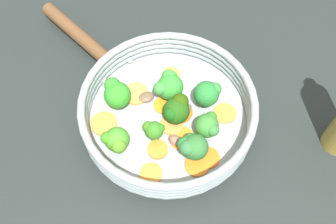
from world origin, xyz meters
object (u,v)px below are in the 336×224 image
object	(u,v)px
carrot_slice_10	(197,165)
carrot_slice_9	(172,124)
carrot_slice_7	(171,75)
broccoli_floret_4	(193,147)
mushroom_piece_0	(146,97)
mushroom_piece_1	(186,108)
skillet	(168,118)
carrot_slice_2	(151,173)
carrot_slice_0	(104,124)
carrot_slice_8	(225,113)
broccoli_floret_3	(116,140)
carrot_slice_4	(179,110)
broccoli_floret_5	(176,110)
broccoli_floret_0	(154,130)
broccoli_floret_6	(116,93)
carrot_slice_6	(163,105)
carrot_slice_11	(182,138)
carrot_slice_3	(158,150)
broccoli_floret_2	(208,126)
mushroom_piece_2	(175,140)
broccoli_floret_7	(207,92)
carrot_slice_5	(208,158)
carrot_slice_1	(136,94)
broccoli_floret_1	(169,85)

from	to	relation	value
carrot_slice_10	carrot_slice_9	bearing A→B (deg)	-172.75
carrot_slice_7	broccoli_floret_4	world-z (taller)	broccoli_floret_4
mushroom_piece_0	mushroom_piece_1	size ratio (longest dim) A/B	1.29
skillet	carrot_slice_2	distance (m)	0.10
carrot_slice_0	carrot_slice_8	size ratio (longest dim) A/B	1.14
carrot_slice_2	broccoli_floret_3	bearing A→B (deg)	-149.13
skillet	carrot_slice_4	world-z (taller)	carrot_slice_4
broccoli_floret_3	broccoli_floret_5	distance (m)	0.10
mushroom_piece_0	mushroom_piece_1	world-z (taller)	mushroom_piece_1
broccoli_floret_0	broccoli_floret_6	bearing A→B (deg)	-157.11
carrot_slice_0	carrot_slice_8	distance (m)	0.19
carrot_slice_8	carrot_slice_10	distance (m)	0.10
skillet	carrot_slice_6	bearing A→B (deg)	-179.28
carrot_slice_0	carrot_slice_11	world-z (taller)	same
skillet	broccoli_floret_5	xyz separation A→B (m)	(0.01, 0.01, 0.03)
carrot_slice_9	broccoli_floret_4	distance (m)	0.06
carrot_slice_9	broccoli_floret_0	world-z (taller)	broccoli_floret_0
broccoli_floret_4	broccoli_floret_5	xyz separation A→B (m)	(-0.07, 0.00, -0.00)
broccoli_floret_6	mushroom_piece_1	xyz separation A→B (m)	(0.05, 0.10, -0.02)
carrot_slice_10	broccoli_floret_6	xyz separation A→B (m)	(-0.15, -0.08, 0.03)
broccoli_floret_3	carrot_slice_4	bearing A→B (deg)	104.52
carrot_slice_2	carrot_slice_4	xyz separation A→B (m)	(-0.08, 0.08, 0.00)
carrot_slice_0	carrot_slice_8	xyz separation A→B (m)	(0.05, 0.19, -0.00)
carrot_slice_0	broccoli_floret_0	xyz separation A→B (m)	(0.05, 0.07, 0.02)
carrot_slice_3	broccoli_floret_2	xyz separation A→B (m)	(0.00, 0.08, 0.03)
mushroom_piece_0	carrot_slice_6	bearing A→B (deg)	42.50
carrot_slice_3	broccoli_floret_2	size ratio (longest dim) A/B	0.66
broccoli_floret_5	mushroom_piece_2	size ratio (longest dim) A/B	2.18
carrot_slice_8	carrot_slice_9	xyz separation A→B (m)	(-0.01, -0.09, 0.00)
carrot_slice_7	broccoli_floret_6	xyz separation A→B (m)	(0.02, -0.10, 0.03)
carrot_slice_3	broccoli_floret_6	xyz separation A→B (m)	(-0.10, -0.03, 0.03)
carrot_slice_11	broccoli_floret_7	distance (m)	0.08
carrot_slice_5	carrot_slice_11	bearing A→B (deg)	-150.23
broccoli_floret_5	broccoli_floret_6	distance (m)	0.10
carrot_slice_11	carrot_slice_1	bearing A→B (deg)	-158.71
carrot_slice_4	broccoli_floret_0	world-z (taller)	broccoli_floret_0
skillet	mushroom_piece_0	size ratio (longest dim) A/B	9.90
carrot_slice_2	carrot_slice_5	distance (m)	0.09
carrot_slice_1	carrot_slice_4	size ratio (longest dim) A/B	1.04
carrot_slice_9	broccoli_floret_7	size ratio (longest dim) A/B	0.70
broccoli_floret_6	mushroom_piece_0	world-z (taller)	broccoli_floret_6
carrot_slice_10	mushroom_piece_1	bearing A→B (deg)	167.84
mushroom_piece_0	broccoli_floret_5	bearing A→B (deg)	31.42
skillet	broccoli_floret_1	xyz separation A→B (m)	(-0.04, 0.02, 0.03)
skillet	carrot_slice_9	size ratio (longest dim) A/B	7.13
carrot_slice_8	carrot_slice_11	size ratio (longest dim) A/B	0.91
broccoli_floret_3	carrot_slice_2	bearing A→B (deg)	30.87
carrot_slice_3	carrot_slice_8	size ratio (longest dim) A/B	0.86
broccoli_floret_1	carrot_slice_6	bearing A→B (deg)	-46.08
broccoli_floret_0	broccoli_floret_6	xyz separation A→B (m)	(-0.08, -0.03, 0.01)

